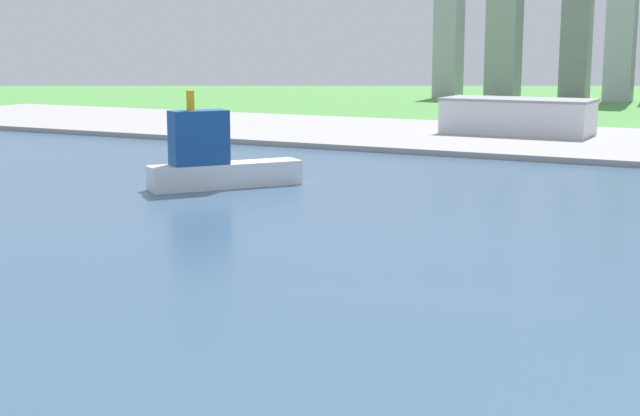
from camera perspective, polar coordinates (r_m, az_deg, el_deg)
name	(u,v)px	position (r m, az deg, el deg)	size (l,w,h in m)	color
ground_plane	(466,216)	(245.06, 9.13, -0.50)	(2400.00, 2400.00, 0.00)	#4E9142
water_bay	(374,263)	(190.25, 3.37, -3.47)	(840.00, 360.00, 0.15)	#385675
industrial_pier	(603,143)	(427.77, 17.27, 3.88)	(840.00, 140.00, 2.50)	#A09C9A
ferry_boat	(215,160)	(289.47, -6.58, 3.00)	(37.63, 45.42, 30.85)	white
warehouse_main	(518,116)	(449.76, 12.25, 5.64)	(70.59, 31.63, 16.98)	silver
distant_skyline	(620,33)	(764.29, 18.27, 10.34)	(315.40, 75.95, 157.75)	#9F9FAA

